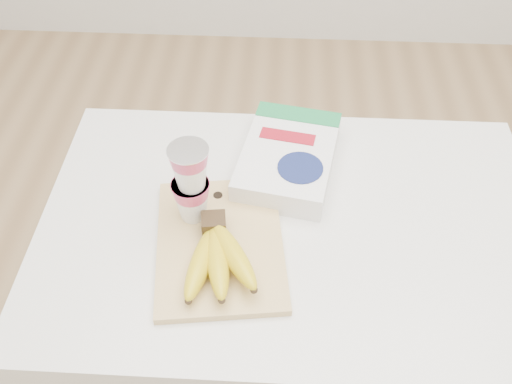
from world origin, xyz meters
TOP-DOWN VIEW (x-y plane):
  - table at (0.00, 0.00)m, footprint 1.06×0.70m
  - cutting_board at (-0.14, -0.07)m, footprint 0.29×0.37m
  - bananas at (-0.14, -0.13)m, footprint 0.16×0.21m
  - yogurt_stack at (-0.20, -0.01)m, footprint 0.08×0.08m
  - cereal_box at (-0.01, 0.16)m, footprint 0.25×0.32m

SIDE VIEW (x-z plane):
  - table at x=0.00m, z-range 0.00..0.79m
  - cutting_board at x=-0.14m, z-range 0.79..0.81m
  - cereal_box at x=-0.01m, z-range 0.79..0.86m
  - bananas at x=-0.14m, z-range 0.80..0.87m
  - yogurt_stack at x=-0.20m, z-range 0.82..1.00m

